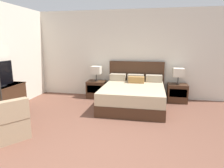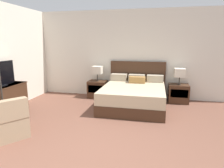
% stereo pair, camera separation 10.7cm
% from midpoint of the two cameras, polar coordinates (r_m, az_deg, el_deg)
% --- Properties ---
extents(ground_plane, '(11.15, 11.15, 0.00)m').
position_cam_midpoint_polar(ground_plane, '(3.15, -6.64, -21.51)').
color(ground_plane, brown).
extents(wall_back, '(6.87, 0.06, 2.69)m').
position_cam_midpoint_polar(wall_back, '(6.30, 3.65, 8.42)').
color(wall_back, silver).
rests_on(wall_back, ground).
extents(bed, '(1.68, 1.96, 1.14)m').
position_cam_midpoint_polar(bed, '(5.46, 5.53, -3.11)').
color(bed, '#422819').
rests_on(bed, ground).
extents(nightstand_left, '(0.56, 0.48, 0.53)m').
position_cam_midpoint_polar(nightstand_left, '(6.33, -4.94, -1.48)').
color(nightstand_left, '#422819').
rests_on(nightstand_left, ground).
extents(nightstand_right, '(0.56, 0.48, 0.53)m').
position_cam_midpoint_polar(nightstand_right, '(6.13, 17.62, -2.46)').
color(nightstand_right, '#422819').
rests_on(nightstand_right, ground).
extents(table_lamp_left, '(0.29, 0.29, 0.46)m').
position_cam_midpoint_polar(table_lamp_left, '(6.22, -5.03, 3.95)').
color(table_lamp_left, '#332D28').
rests_on(table_lamp_left, nightstand_left).
extents(table_lamp_right, '(0.29, 0.29, 0.46)m').
position_cam_midpoint_polar(table_lamp_right, '(6.01, 17.98, 3.13)').
color(table_lamp_right, '#332D28').
rests_on(table_lamp_right, nightstand_right).
extents(dresser, '(0.48, 1.26, 0.74)m').
position_cam_midpoint_polar(dresser, '(5.29, -29.51, -4.42)').
color(dresser, '#422819').
rests_on(dresser, ground).
extents(armchair_by_window, '(0.96, 0.95, 0.76)m').
position_cam_midpoint_polar(armchair_by_window, '(4.16, -28.83, -9.95)').
color(armchair_by_window, '#9E8466').
rests_on(armchair_by_window, ground).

